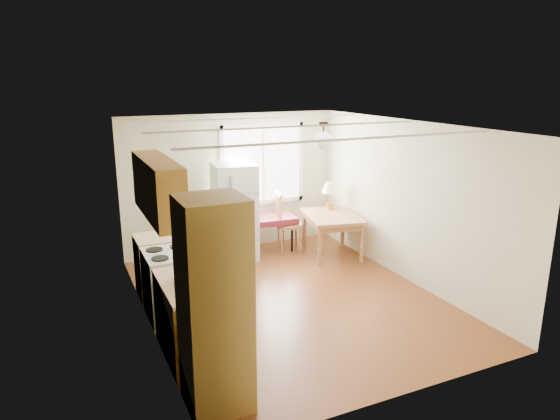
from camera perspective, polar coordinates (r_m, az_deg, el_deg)
room_shell at (r=6.91m, az=1.34°, el=-0.73°), size 4.60×5.60×2.62m
kitchen_run at (r=5.94m, az=-11.11°, el=-7.91°), size 0.65×3.40×2.20m
window_unit at (r=9.29m, az=-1.99°, el=5.23°), size 1.64×0.05×1.51m
pendant_light at (r=7.39m, az=4.96°, el=8.04°), size 0.26×0.26×0.40m
refrigerator at (r=8.69m, az=-5.20°, el=-0.24°), size 0.77×0.77×1.70m
bench at (r=9.01m, az=-2.57°, el=-1.38°), size 1.45×0.63×0.65m
dining_table at (r=8.97m, az=5.97°, el=-1.17°), size 1.13×1.35×0.74m
chair at (r=9.07m, az=0.42°, el=-0.88°), size 0.52×0.51×1.11m
table_lamp at (r=9.24m, az=5.68°, el=2.31°), size 0.29×0.29×0.50m
coffee_maker at (r=5.72m, az=-10.85°, el=-6.89°), size 0.22×0.25×0.32m
kettle at (r=5.77m, az=-10.97°, el=-6.94°), size 0.12×0.12×0.23m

